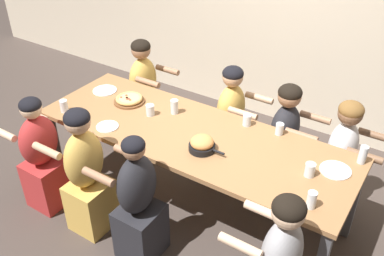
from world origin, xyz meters
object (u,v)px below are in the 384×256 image
(empty_plate_b, at_px, (105,91))
(drinking_glass_f, at_px, (279,130))
(drinking_glass_a, at_px, (311,201))
(skillet_bowl, at_px, (202,144))
(empty_plate_c, at_px, (335,170))
(diner_far_left, at_px, (144,94))
(diner_near_midleft, at_px, (87,176))
(drinking_glass_c, at_px, (64,107))
(diner_far_right, at_px, (340,162))
(drinking_glass_e, at_px, (247,120))
(drinking_glass_h, at_px, (174,107))
(drinking_glass_b, at_px, (150,111))
(diner_far_center, at_px, (231,124))
(diner_near_center, at_px, (138,205))
(empty_plate_a, at_px, (107,127))
(drinking_glass_g, at_px, (363,156))
(diner_far_midright, at_px, (284,142))
(diner_near_left, at_px, (43,158))
(drinking_glass_d, at_px, (310,170))
(pizza_board_main, at_px, (129,100))

(empty_plate_b, relative_size, drinking_glass_f, 2.33)
(empty_plate_b, xyz_separation_m, drinking_glass_a, (2.26, -0.46, 0.05))
(skillet_bowl, bearing_deg, empty_plate_c, 18.08)
(diner_far_left, distance_m, diner_near_midleft, 1.46)
(drinking_glass_c, distance_m, diner_far_right, 2.49)
(drinking_glass_e, xyz_separation_m, diner_far_left, (-1.40, 0.33, -0.31))
(drinking_glass_f, bearing_deg, empty_plate_c, -22.57)
(skillet_bowl, xyz_separation_m, drinking_glass_h, (-0.51, 0.34, 0.00))
(drinking_glass_b, relative_size, drinking_glass_f, 1.00)
(diner_far_center, xyz_separation_m, diner_near_midleft, (-0.59, -1.38, 0.02))
(diner_far_left, distance_m, diner_near_center, 1.72)
(empty_plate_a, height_order, drinking_glass_g, drinking_glass_g)
(empty_plate_a, distance_m, diner_far_left, 1.12)
(drinking_glass_e, height_order, drinking_glass_g, drinking_glass_g)
(empty_plate_a, bearing_deg, diner_near_midleft, -79.11)
(drinking_glass_c, distance_m, diner_far_midright, 2.03)
(empty_plate_b, bearing_deg, empty_plate_a, -45.29)
(drinking_glass_e, relative_size, diner_near_left, 0.09)
(empty_plate_c, relative_size, diner_near_left, 0.21)
(diner_near_left, bearing_deg, drinking_glass_c, 4.64)
(empty_plate_c, height_order, diner_far_center, diner_far_center)
(skillet_bowl, bearing_deg, empty_plate_b, 166.82)
(drinking_glass_a, height_order, diner_near_left, diner_near_left)
(empty_plate_b, bearing_deg, drinking_glass_d, -3.99)
(drinking_glass_c, bearing_deg, diner_near_midleft, -31.61)
(diner_far_center, bearing_deg, diner_far_midright, 90.00)
(drinking_glass_g, distance_m, diner_near_left, 2.66)
(skillet_bowl, bearing_deg, diner_far_midright, 66.52)
(drinking_glass_e, bearing_deg, empty_plate_a, -145.24)
(drinking_glass_d, xyz_separation_m, diner_far_center, (-1.01, 0.69, -0.33))
(drinking_glass_e, height_order, diner_near_center, diner_near_center)
(empty_plate_b, relative_size, drinking_glass_g, 1.58)
(drinking_glass_h, xyz_separation_m, diner_near_left, (-0.82, -0.87, -0.36))
(empty_plate_c, distance_m, diner_far_left, 2.32)
(pizza_board_main, bearing_deg, drinking_glass_b, -13.64)
(pizza_board_main, xyz_separation_m, drinking_glass_g, (2.07, 0.25, 0.04))
(empty_plate_c, xyz_separation_m, drinking_glass_a, (-0.02, -0.47, 0.05))
(drinking_glass_e, distance_m, diner_far_midright, 0.52)
(diner_far_center, bearing_deg, diner_near_midleft, -23.22)
(empty_plate_a, distance_m, drinking_glass_f, 1.45)
(empty_plate_c, height_order, drinking_glass_f, drinking_glass_f)
(drinking_glass_b, bearing_deg, empty_plate_c, 4.11)
(pizza_board_main, relative_size, diner_far_right, 0.26)
(drinking_glass_g, height_order, diner_far_midright, diner_far_midright)
(diner_near_center, bearing_deg, drinking_glass_g, -51.81)
(drinking_glass_a, distance_m, drinking_glass_d, 0.33)
(drinking_glass_f, height_order, diner_far_right, diner_far_right)
(empty_plate_b, bearing_deg, skillet_bowl, -13.18)
(empty_plate_b, height_order, drinking_glass_d, drinking_glass_d)
(diner_near_left, height_order, diner_far_right, diner_near_left)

